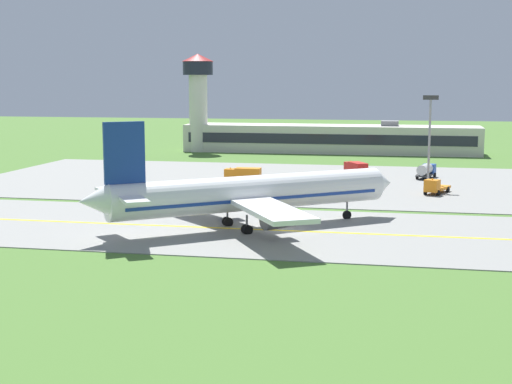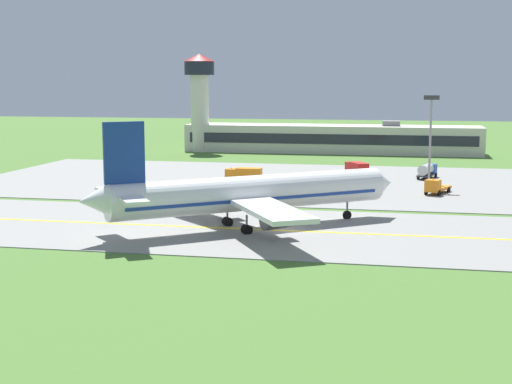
% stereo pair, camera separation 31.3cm
% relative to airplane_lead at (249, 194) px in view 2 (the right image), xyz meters
% --- Properties ---
extents(ground_plane, '(500.00, 500.00, 0.00)m').
position_rel_airplane_lead_xyz_m(ground_plane, '(4.69, -0.50, -4.13)').
color(ground_plane, '#47702D').
extents(taxiway_strip, '(240.00, 28.00, 0.10)m').
position_rel_airplane_lead_xyz_m(taxiway_strip, '(4.69, -0.50, -4.08)').
color(taxiway_strip, gray).
rests_on(taxiway_strip, ground).
extents(apron_pad, '(140.00, 52.00, 0.10)m').
position_rel_airplane_lead_xyz_m(apron_pad, '(14.69, 41.50, -4.08)').
color(apron_pad, gray).
rests_on(apron_pad, ground).
extents(taxiway_centreline, '(220.00, 0.60, 0.01)m').
position_rel_airplane_lead_xyz_m(taxiway_centreline, '(4.69, -0.50, -4.03)').
color(taxiway_centreline, yellow).
rests_on(taxiway_centreline, taxiway_strip).
extents(airplane_lead, '(33.36, 29.29, 12.70)m').
position_rel_airplane_lead_xyz_m(airplane_lead, '(0.00, 0.00, 0.00)').
color(airplane_lead, white).
rests_on(airplane_lead, ground).
extents(service_truck_baggage, '(6.02, 2.41, 2.60)m').
position_rel_airplane_lead_xyz_m(service_truck_baggage, '(-9.04, 37.92, -2.60)').
color(service_truck_baggage, orange).
rests_on(service_truck_baggage, ground).
extents(service_truck_fuel, '(4.25, 6.71, 2.59)m').
position_rel_airplane_lead_xyz_m(service_truck_fuel, '(21.90, 31.33, -2.95)').
color(service_truck_fuel, orange).
rests_on(service_truck_fuel, ground).
extents(service_truck_catering, '(4.67, 6.25, 2.60)m').
position_rel_airplane_lead_xyz_m(service_truck_catering, '(8.76, 50.76, -2.60)').
color(service_truck_catering, red).
rests_on(service_truck_catering, ground).
extents(service_truck_pushback, '(3.68, 6.33, 2.65)m').
position_rel_airplane_lead_xyz_m(service_truck_pushback, '(21.02, 49.97, -2.60)').
color(service_truck_pushback, '#264CA5').
rests_on(service_truck_pushback, ground).
extents(terminal_building, '(69.90, 11.41, 7.71)m').
position_rel_airplane_lead_xyz_m(terminal_building, '(-0.38, 95.55, -0.86)').
color(terminal_building, beige).
rests_on(terminal_building, ground).
extents(control_tower, '(7.60, 7.60, 23.38)m').
position_rel_airplane_lead_xyz_m(control_tower, '(-31.91, 91.45, 10.13)').
color(control_tower, silver).
rests_on(control_tower, ground).
extents(apron_light_mast, '(2.40, 0.50, 14.70)m').
position_rel_airplane_lead_xyz_m(apron_light_mast, '(21.05, 38.18, 5.19)').
color(apron_light_mast, gray).
rests_on(apron_light_mast, ground).
extents(traffic_cone_mid_edge, '(0.44, 0.44, 0.60)m').
position_rel_airplane_lead_xyz_m(traffic_cone_mid_edge, '(-0.99, 12.01, -3.83)').
color(traffic_cone_mid_edge, orange).
rests_on(traffic_cone_mid_edge, ground).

